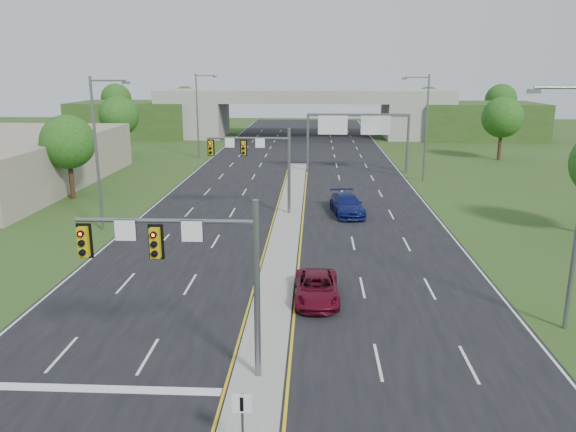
{
  "coord_description": "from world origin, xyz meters",
  "views": [
    {
      "loc": [
        2.06,
        -19.01,
        11.39
      ],
      "look_at": [
        0.49,
        13.16,
        3.0
      ],
      "focal_mm": 35.0,
      "sensor_mm": 36.0,
      "label": 1
    }
  ],
  "objects_px": {
    "signal_mast_near": "(194,261)",
    "car_far_a": "(317,288)",
    "car_far_b": "(347,205)",
    "sign_gantry": "(357,126)",
    "overpass": "(304,116)",
    "signal_mast_far": "(260,157)",
    "keep_right_sign": "(242,415)"
  },
  "relations": [
    {
      "from": "signal_mast_far",
      "to": "sign_gantry",
      "type": "relative_size",
      "value": 0.6
    },
    {
      "from": "keep_right_sign",
      "to": "car_far_b",
      "type": "distance_m",
      "value": 30.31
    },
    {
      "from": "signal_mast_far",
      "to": "car_far_a",
      "type": "bearing_deg",
      "value": -75.45
    },
    {
      "from": "overpass",
      "to": "car_far_a",
      "type": "bearing_deg",
      "value": -88.24
    },
    {
      "from": "signal_mast_near",
      "to": "sign_gantry",
      "type": "bearing_deg",
      "value": 78.75
    },
    {
      "from": "signal_mast_near",
      "to": "car_far_b",
      "type": "xyz_separation_m",
      "value": [
        6.96,
        25.48,
        -3.89
      ]
    },
    {
      "from": "sign_gantry",
      "to": "car_far_b",
      "type": "bearing_deg",
      "value": -95.82
    },
    {
      "from": "signal_mast_far",
      "to": "keep_right_sign",
      "type": "xyz_separation_m",
      "value": [
        2.26,
        -29.45,
        -3.21
      ]
    },
    {
      "from": "car_far_a",
      "to": "car_far_b",
      "type": "bearing_deg",
      "value": 80.91
    },
    {
      "from": "signal_mast_near",
      "to": "sign_gantry",
      "type": "relative_size",
      "value": 0.6
    },
    {
      "from": "signal_mast_near",
      "to": "sign_gantry",
      "type": "height_order",
      "value": "signal_mast_near"
    },
    {
      "from": "car_far_a",
      "to": "overpass",
      "type": "bearing_deg",
      "value": 90.59
    },
    {
      "from": "signal_mast_near",
      "to": "sign_gantry",
      "type": "distance_m",
      "value": 45.88
    },
    {
      "from": "overpass",
      "to": "car_far_a",
      "type": "xyz_separation_m",
      "value": [
        2.22,
        -72.36,
        -2.87
      ]
    },
    {
      "from": "sign_gantry",
      "to": "overpass",
      "type": "relative_size",
      "value": 0.14
    },
    {
      "from": "signal_mast_near",
      "to": "keep_right_sign",
      "type": "height_order",
      "value": "signal_mast_near"
    },
    {
      "from": "signal_mast_far",
      "to": "keep_right_sign",
      "type": "bearing_deg",
      "value": -85.61
    },
    {
      "from": "overpass",
      "to": "car_far_a",
      "type": "relative_size",
      "value": 16.75
    },
    {
      "from": "sign_gantry",
      "to": "car_far_a",
      "type": "distance_m",
      "value": 37.83
    },
    {
      "from": "sign_gantry",
      "to": "overpass",
      "type": "distance_m",
      "value": 35.75
    },
    {
      "from": "signal_mast_near",
      "to": "car_far_a",
      "type": "bearing_deg",
      "value": 59.8
    },
    {
      "from": "sign_gantry",
      "to": "car_far_b",
      "type": "height_order",
      "value": "sign_gantry"
    },
    {
      "from": "sign_gantry",
      "to": "overpass",
      "type": "xyz_separation_m",
      "value": [
        -6.68,
        35.08,
        -1.69
      ]
    },
    {
      "from": "car_far_b",
      "to": "keep_right_sign",
      "type": "bearing_deg",
      "value": -106.53
    },
    {
      "from": "keep_right_sign",
      "to": "signal_mast_near",
      "type": "bearing_deg",
      "value": 116.94
    },
    {
      "from": "signal_mast_far",
      "to": "car_far_a",
      "type": "distance_m",
      "value": 18.32
    },
    {
      "from": "overpass",
      "to": "car_far_b",
      "type": "height_order",
      "value": "overpass"
    },
    {
      "from": "signal_mast_near",
      "to": "car_far_b",
      "type": "height_order",
      "value": "signal_mast_near"
    },
    {
      "from": "car_far_a",
      "to": "car_far_b",
      "type": "xyz_separation_m",
      "value": [
        2.47,
        17.77,
        0.15
      ]
    },
    {
      "from": "keep_right_sign",
      "to": "overpass",
      "type": "relative_size",
      "value": 0.03
    },
    {
      "from": "overpass",
      "to": "signal_mast_near",
      "type": "bearing_deg",
      "value": -91.62
    },
    {
      "from": "keep_right_sign",
      "to": "car_far_b",
      "type": "xyz_separation_m",
      "value": [
        4.69,
        29.94,
        -0.69
      ]
    }
  ]
}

